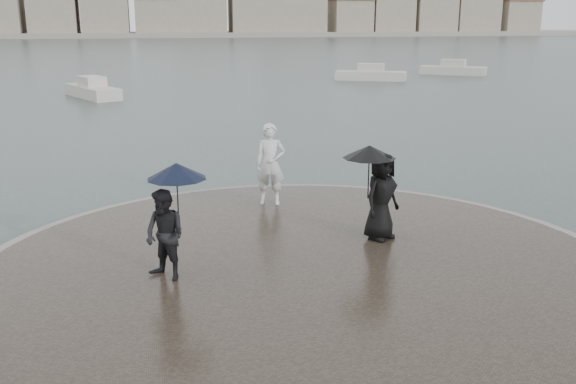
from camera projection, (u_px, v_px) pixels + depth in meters
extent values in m
cylinder|color=gray|center=(303.00, 278.00, 11.76)|extent=(12.50, 12.50, 0.32)
cylinder|color=#2D261E|center=(303.00, 277.00, 11.76)|extent=(11.90, 11.90, 0.36)
imported|color=silver|center=(270.00, 164.00, 15.49)|extent=(0.81, 0.63, 1.98)
imported|color=black|center=(165.00, 235.00, 11.03)|extent=(0.98, 0.98, 1.60)
cylinder|color=black|center=(178.00, 202.00, 11.03)|extent=(0.02, 0.02, 0.90)
cone|color=black|center=(176.00, 171.00, 10.88)|extent=(1.03, 1.03, 0.28)
imported|color=black|center=(381.00, 196.00, 13.04)|extent=(1.06, 0.96, 1.81)
cylinder|color=black|center=(369.00, 177.00, 12.98)|extent=(0.02, 0.02, 0.90)
cone|color=black|center=(369.00, 152.00, 12.84)|extent=(1.08, 1.08, 0.26)
cube|color=gray|center=(157.00, 35.00, 162.09)|extent=(260.00, 20.00, 1.20)
cube|color=gray|center=(54.00, 17.00, 153.24)|extent=(11.00, 10.00, 10.00)
cube|color=gray|center=(105.00, 14.00, 155.54)|extent=(11.00, 10.00, 11.00)
cube|color=gray|center=(156.00, 19.00, 158.24)|extent=(10.00, 10.00, 9.00)
cube|color=gray|center=(201.00, 12.00, 160.07)|extent=(12.00, 10.00, 12.00)
cube|color=gray|center=(252.00, 17.00, 162.97)|extent=(11.00, 10.00, 10.00)
cube|color=gray|center=(298.00, 11.00, 165.01)|extent=(13.00, 10.00, 13.00)
cube|color=gray|center=(350.00, 19.00, 168.38)|extent=(10.00, 10.00, 9.00)
cube|color=gray|center=(389.00, 15.00, 170.35)|extent=(11.00, 10.00, 11.00)
cube|color=gray|center=(431.00, 17.00, 172.91)|extent=(11.00, 10.00, 10.00)
cube|color=gray|center=(473.00, 13.00, 175.08)|extent=(12.00, 10.00, 12.00)
cube|color=gray|center=(515.00, 19.00, 178.11)|extent=(10.00, 10.00, 9.00)
cube|color=brown|center=(517.00, 0.00, 176.80)|extent=(10.60, 10.60, 1.00)
cube|color=beige|center=(93.00, 93.00, 39.55)|extent=(3.77, 5.66, 0.90)
cube|color=beige|center=(92.00, 84.00, 39.39)|extent=(1.93, 2.32, 0.90)
cube|color=beige|center=(453.00, 72.00, 55.38)|extent=(5.39, 4.52, 0.90)
cube|color=beige|center=(453.00, 65.00, 55.22)|extent=(2.32, 2.14, 0.90)
cube|color=beige|center=(371.00, 77.00, 50.42)|extent=(5.66, 3.79, 0.90)
cube|color=beige|center=(371.00, 69.00, 50.26)|extent=(2.32, 1.94, 0.90)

